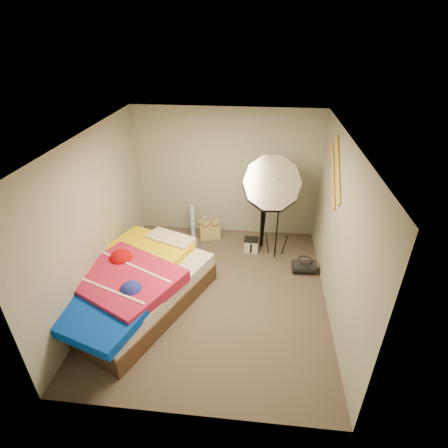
# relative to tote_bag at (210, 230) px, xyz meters

# --- Properties ---
(floor) EXTENTS (4.00, 4.00, 0.00)m
(floor) POSITION_rel_tote_bag_xyz_m (0.29, -1.62, -0.20)
(floor) COLOR #50433B
(floor) RESTS_ON ground
(ceiling) EXTENTS (4.00, 4.00, 0.00)m
(ceiling) POSITION_rel_tote_bag_xyz_m (0.29, -1.62, 2.30)
(ceiling) COLOR silver
(ceiling) RESTS_ON wall_back
(wall_back) EXTENTS (3.50, 0.00, 3.50)m
(wall_back) POSITION_rel_tote_bag_xyz_m (0.29, 0.38, 1.05)
(wall_back) COLOR #989E8D
(wall_back) RESTS_ON floor
(wall_front) EXTENTS (3.50, 0.00, 3.50)m
(wall_front) POSITION_rel_tote_bag_xyz_m (0.29, -3.62, 1.05)
(wall_front) COLOR #989E8D
(wall_front) RESTS_ON floor
(wall_left) EXTENTS (0.00, 4.00, 4.00)m
(wall_left) POSITION_rel_tote_bag_xyz_m (-1.46, -1.62, 1.05)
(wall_left) COLOR #989E8D
(wall_left) RESTS_ON floor
(wall_right) EXTENTS (0.00, 4.00, 4.00)m
(wall_right) POSITION_rel_tote_bag_xyz_m (2.04, -1.62, 1.05)
(wall_right) COLOR #989E8D
(wall_right) RESTS_ON floor
(tote_bag) EXTENTS (0.44, 0.30, 0.41)m
(tote_bag) POSITION_rel_tote_bag_xyz_m (0.00, 0.00, 0.00)
(tote_bag) COLOR tan
(tote_bag) RESTS_ON floor
(wrapping_roll) EXTENTS (0.12, 0.22, 0.72)m
(wrapping_roll) POSITION_rel_tote_bag_xyz_m (-0.34, -0.02, 0.16)
(wrapping_roll) COLOR #4BA2C0
(wrapping_roll) RESTS_ON floor
(camera_case) EXTENTS (0.26, 0.19, 0.25)m
(camera_case) POSITION_rel_tote_bag_xyz_m (0.83, -0.35, -0.07)
(camera_case) COLOR beige
(camera_case) RESTS_ON floor
(duffel_bag) EXTENTS (0.40, 0.26, 0.24)m
(duffel_bag) POSITION_rel_tote_bag_xyz_m (1.76, -0.90, -0.08)
(duffel_bag) COLOR black
(duffel_bag) RESTS_ON floor
(wall_stripe_upper) EXTENTS (0.02, 0.91, 0.78)m
(wall_stripe_upper) POSITION_rel_tote_bag_xyz_m (2.02, -1.02, 1.75)
(wall_stripe_upper) COLOR gold
(wall_stripe_upper) RESTS_ON wall_right
(wall_stripe_lower) EXTENTS (0.02, 0.91, 0.78)m
(wall_stripe_lower) POSITION_rel_tote_bag_xyz_m (2.02, -0.77, 1.55)
(wall_stripe_lower) COLOR gold
(wall_stripe_lower) RESTS_ON wall_right
(bed) EXTENTS (2.37, 2.82, 0.67)m
(bed) POSITION_rel_tote_bag_xyz_m (-0.90, -1.93, 0.13)
(bed) COLOR #4B3221
(bed) RESTS_ON floor
(photo_umbrella) EXTENTS (1.18, 0.85, 2.04)m
(photo_umbrella) POSITION_rel_tote_bag_xyz_m (1.12, -0.53, 1.27)
(photo_umbrella) COLOR black
(photo_umbrella) RESTS_ON floor
(camera_tripod) EXTENTS (0.08, 0.08, 1.37)m
(camera_tripod) POSITION_rel_tote_bag_xyz_m (1.02, -0.14, 0.58)
(camera_tripod) COLOR black
(camera_tripod) RESTS_ON floor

